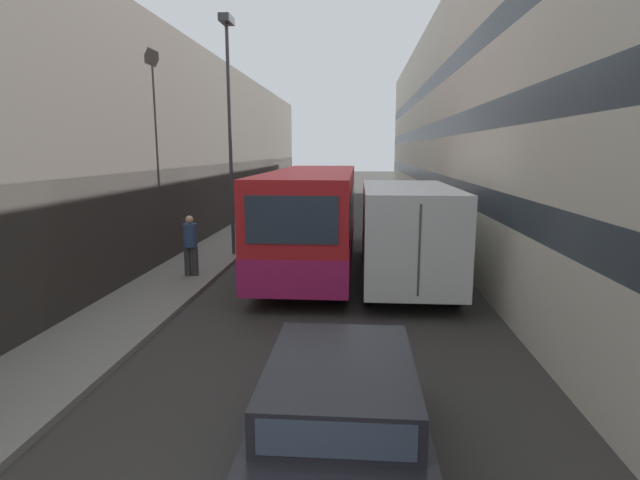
{
  "coord_description": "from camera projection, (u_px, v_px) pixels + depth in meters",
  "views": [
    {
      "loc": [
        0.74,
        -2.0,
        3.72
      ],
      "look_at": [
        -0.17,
        9.77,
        1.6
      ],
      "focal_mm": 28.0,
      "sensor_mm": 36.0,
      "label": 1
    }
  ],
  "objects": [
    {
      "name": "building_left_shopfront",
      "position": [
        145.0,
        155.0,
        17.28
      ],
      "size": [
        2.4,
        60.0,
        7.83
      ],
      "color": "#423D38",
      "rests_on": "ground_plane"
    },
    {
      "name": "sidewalk_left",
      "position": [
        211.0,
        255.0,
        17.73
      ],
      "size": [
        2.17,
        60.0,
        0.13
      ],
      "color": "gray",
      "rests_on": "ground_plane"
    },
    {
      "name": "car_hatchback",
      "position": [
        340.0,
        422.0,
        5.57
      ],
      "size": [
        1.86,
        4.34,
        1.42
      ],
      "color": "black",
      "rests_on": "ground_plane"
    },
    {
      "name": "pedestrian",
      "position": [
        190.0,
        243.0,
        14.43
      ],
      "size": [
        0.41,
        0.39,
        1.76
      ],
      "color": "#383838",
      "rests_on": "sidewalk_left"
    },
    {
      "name": "street_lamp",
      "position": [
        229.0,
        97.0,
        16.65
      ],
      "size": [
        0.36,
        0.8,
        7.93
      ],
      "color": "#38383D",
      "rests_on": "sidewalk_left"
    },
    {
      "name": "building_right_apartment",
      "position": [
        495.0,
        115.0,
        16.15
      ],
      "size": [
        2.4,
        60.0,
        9.77
      ],
      "color": "beige",
      "rests_on": "ground_plane"
    },
    {
      "name": "ground_plane",
      "position": [
        337.0,
        259.0,
        17.4
      ],
      "size": [
        150.0,
        150.0,
        0.0
      ],
      "primitive_type": "plane",
      "color": "#33302D"
    },
    {
      "name": "box_truck",
      "position": [
        404.0,
        228.0,
        14.39
      ],
      "size": [
        2.35,
        7.77,
        2.78
      ],
      "color": "silver",
      "rests_on": "ground_plane"
    },
    {
      "name": "bus",
      "position": [
        313.0,
        216.0,
        16.14
      ],
      "size": [
        2.55,
        10.53,
        3.09
      ],
      "color": "red",
      "rests_on": "ground_plane"
    }
  ]
}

